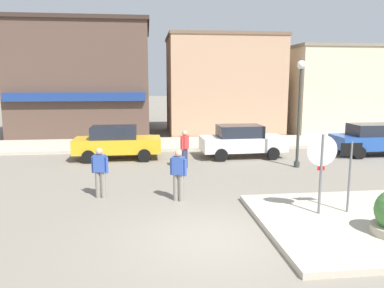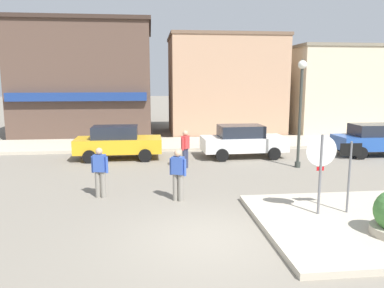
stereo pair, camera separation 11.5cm
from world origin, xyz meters
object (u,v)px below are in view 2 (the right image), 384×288
at_px(lamp_post, 301,98).
at_px(parked_car_nearest, 118,142).
at_px(pedestrian_crossing_far, 178,173).
at_px(parked_car_third, 376,139).
at_px(stop_sign, 321,164).
at_px(one_way_sign, 350,170).
at_px(pedestrian_kerb_side, 185,148).
at_px(parked_car_second, 243,141).
at_px(pedestrian_crossing_near, 100,171).

distance_m(lamp_post, parked_car_nearest, 8.49).
distance_m(lamp_post, pedestrian_crossing_far, 7.00).
height_order(parked_car_nearest, pedestrian_crossing_far, pedestrian_crossing_far).
bearing_deg(parked_car_third, lamp_post, -156.61).
height_order(stop_sign, parked_car_third, stop_sign).
height_order(one_way_sign, pedestrian_kerb_side, one_way_sign).
distance_m(stop_sign, one_way_sign, 0.85).
bearing_deg(parked_car_nearest, stop_sign, -54.85).
relative_size(parked_car_third, pedestrian_kerb_side, 2.49).
relative_size(stop_sign, lamp_post, 0.51).
height_order(parked_car_nearest, parked_car_second, same).
relative_size(parked_car_nearest, parked_car_third, 1.00).
bearing_deg(parked_car_third, parked_car_second, 177.55).
height_order(stop_sign, pedestrian_crossing_near, stop_sign).
xyz_separation_m(parked_car_nearest, pedestrian_kerb_side, (2.99, -2.26, 0.06)).
distance_m(lamp_post, pedestrian_kerb_side, 5.24).
distance_m(one_way_sign, parked_car_second, 8.27).
bearing_deg(pedestrian_crossing_far, one_way_sign, -23.51).
xyz_separation_m(stop_sign, parked_car_third, (6.58, 7.95, -0.71)).
xyz_separation_m(parked_car_nearest, parked_car_third, (12.57, -0.56, 0.00)).
xyz_separation_m(parked_car_third, pedestrian_kerb_side, (-9.58, -1.70, 0.06)).
height_order(pedestrian_crossing_far, pedestrian_kerb_side, same).
xyz_separation_m(one_way_sign, pedestrian_crossing_far, (-4.45, 1.93, -0.46)).
bearing_deg(parked_car_nearest, parked_car_second, -2.67).
height_order(parked_car_second, pedestrian_crossing_far, pedestrian_crossing_far).
bearing_deg(lamp_post, stop_sign, -106.96).
relative_size(one_way_sign, pedestrian_crossing_near, 1.30).
relative_size(one_way_sign, pedestrian_kerb_side, 1.30).
relative_size(parked_car_nearest, parked_car_second, 0.99).
distance_m(parked_car_second, pedestrian_crossing_far, 7.23).
bearing_deg(one_way_sign, parked_car_second, 96.01).
xyz_separation_m(pedestrian_crossing_near, pedestrian_crossing_far, (2.42, -0.59, 0.00)).
bearing_deg(lamp_post, pedestrian_crossing_near, -157.01).
bearing_deg(parked_car_second, lamp_post, -52.16).
bearing_deg(pedestrian_crossing_far, stop_sign, -28.39).
bearing_deg(parked_car_third, stop_sign, -129.63).
xyz_separation_m(one_way_sign, parked_car_second, (-0.86, 8.21, -0.52)).
bearing_deg(pedestrian_crossing_far, parked_car_third, 30.42).
height_order(stop_sign, pedestrian_kerb_side, stop_sign).
bearing_deg(parked_car_nearest, pedestrian_crossing_near, -90.51).
xyz_separation_m(stop_sign, parked_car_nearest, (-5.99, 8.51, -0.71)).
bearing_deg(pedestrian_kerb_side, stop_sign, -64.34).
relative_size(parked_car_nearest, pedestrian_kerb_side, 2.49).
bearing_deg(stop_sign, one_way_sign, 1.53).
bearing_deg(parked_car_nearest, pedestrian_kerb_side, -37.12).
xyz_separation_m(parked_car_second, pedestrian_crossing_near, (-6.01, -5.68, 0.06)).
xyz_separation_m(parked_car_nearest, pedestrian_crossing_near, (-0.05, -5.96, 0.06)).
xyz_separation_m(one_way_sign, parked_car_third, (5.76, 7.93, -0.52)).
bearing_deg(pedestrian_crossing_near, pedestrian_crossing_far, -13.79).
distance_m(parked_car_second, pedestrian_kerb_side, 3.57).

